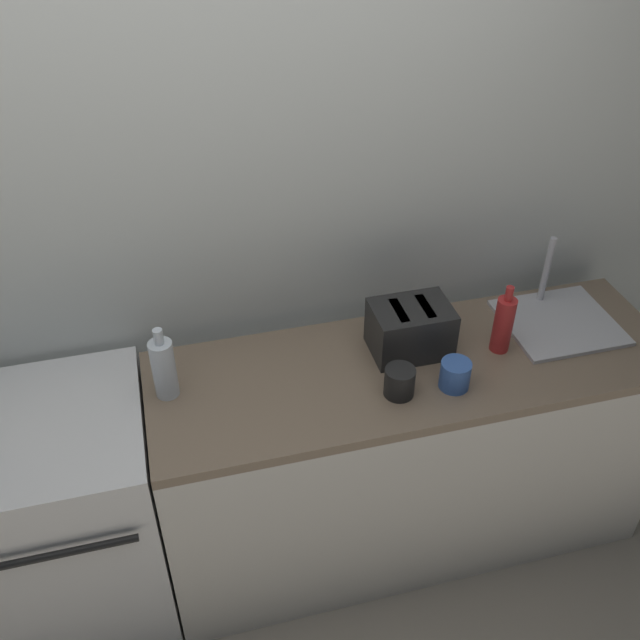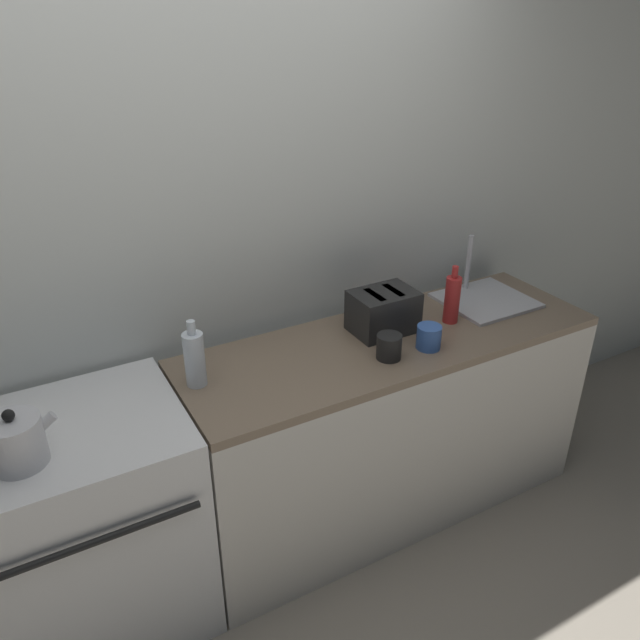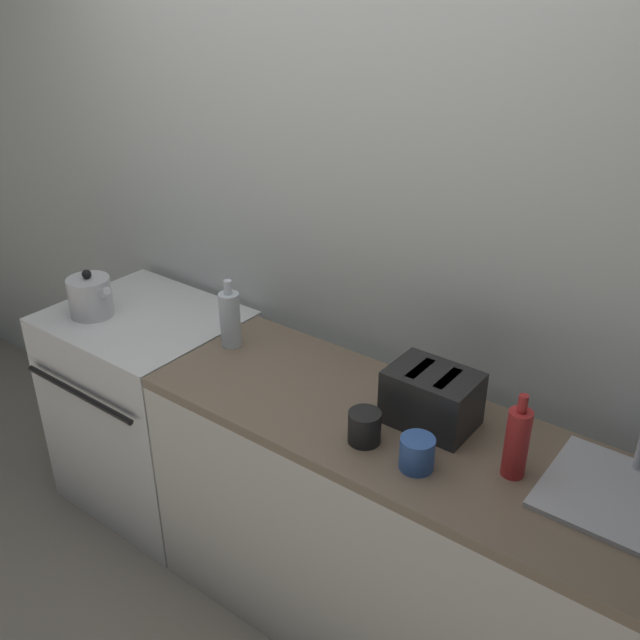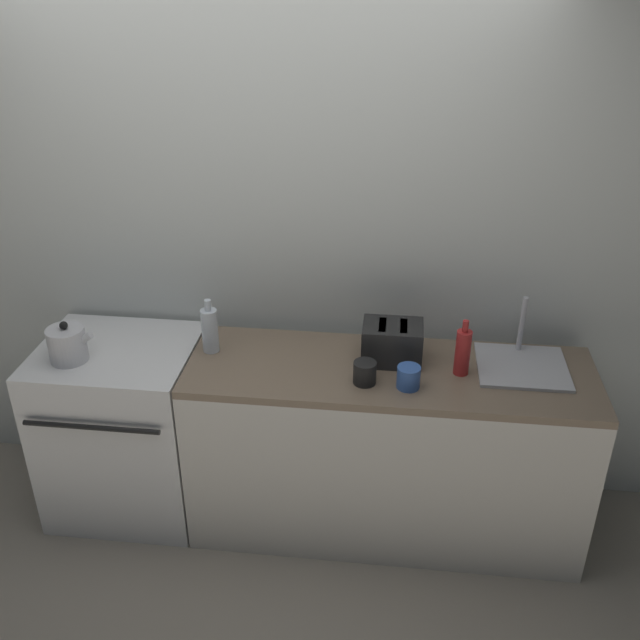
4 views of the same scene
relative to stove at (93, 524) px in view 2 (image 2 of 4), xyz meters
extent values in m
plane|color=gray|center=(0.63, -0.31, -0.46)|extent=(12.00, 12.00, 0.00)
cube|color=silver|center=(0.63, 0.37, 0.84)|extent=(8.00, 0.05, 2.60)
cube|color=silver|center=(0.00, 0.00, -0.01)|extent=(0.72, 0.63, 0.89)
cube|color=black|center=(0.00, 0.00, 0.43)|extent=(0.71, 0.61, 0.02)
cylinder|color=black|center=(-0.16, -0.13, 0.43)|extent=(0.20, 0.20, 0.01)
cylinder|color=black|center=(0.16, -0.13, 0.43)|extent=(0.20, 0.20, 0.01)
cylinder|color=black|center=(-0.16, 0.13, 0.43)|extent=(0.20, 0.20, 0.01)
cylinder|color=black|center=(0.16, 0.13, 0.43)|extent=(0.20, 0.20, 0.01)
cylinder|color=black|center=(0.00, -0.34, 0.24)|extent=(0.62, 0.02, 0.02)
cube|color=silver|center=(1.28, -0.02, -0.03)|extent=(1.81, 0.59, 0.86)
cube|color=#7A6651|center=(1.28, -0.02, 0.42)|extent=(1.81, 0.59, 0.04)
cylinder|color=silver|center=(-0.16, -0.11, 0.51)|extent=(0.17, 0.17, 0.16)
sphere|color=black|center=(-0.16, -0.11, 0.61)|extent=(0.04, 0.04, 0.04)
cylinder|color=silver|center=(-0.08, -0.11, 0.55)|extent=(0.10, 0.03, 0.08)
cube|color=black|center=(1.28, 0.06, 0.52)|extent=(0.27, 0.19, 0.18)
cube|color=black|center=(1.23, 0.06, 0.61)|extent=(0.03, 0.14, 0.01)
cube|color=black|center=(1.33, 0.06, 0.61)|extent=(0.03, 0.14, 0.01)
cube|color=#B7B7BC|center=(1.86, 0.05, 0.44)|extent=(0.39, 0.36, 0.01)
cylinder|color=silver|center=(1.86, 0.20, 0.58)|extent=(0.02, 0.02, 0.28)
cylinder|color=silver|center=(0.45, 0.04, 0.54)|extent=(0.08, 0.08, 0.21)
cylinder|color=silver|center=(0.45, 0.04, 0.67)|extent=(0.03, 0.03, 0.05)
cylinder|color=#B72828|center=(1.58, -0.02, 0.54)|extent=(0.07, 0.07, 0.21)
cylinder|color=#B72828|center=(1.58, -0.02, 0.67)|extent=(0.03, 0.03, 0.05)
cylinder|color=black|center=(1.17, -0.14, 0.49)|extent=(0.10, 0.10, 0.10)
cylinder|color=#3860B2|center=(1.36, -0.16, 0.48)|extent=(0.10, 0.10, 0.10)
camera|label=1|loc=(0.50, -1.71, 2.02)|focal=40.00mm
camera|label=2|loc=(-0.09, -1.85, 1.70)|focal=35.00mm
camera|label=3|loc=(2.10, -1.59, 1.73)|focal=40.00mm
camera|label=4|loc=(1.28, -2.71, 2.11)|focal=40.00mm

